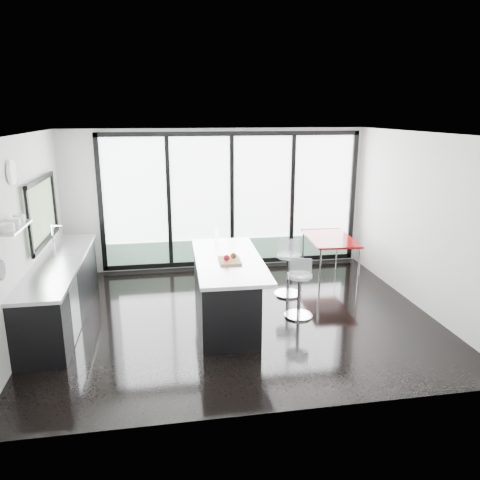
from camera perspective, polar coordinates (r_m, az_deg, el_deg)
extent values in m
cube|color=black|center=(7.46, -0.38, -9.20)|extent=(6.00, 5.00, 0.00)
cube|color=white|center=(6.79, -0.42, 12.84)|extent=(6.00, 5.00, 0.00)
cube|color=silver|center=(9.41, -2.86, 4.93)|extent=(6.00, 0.00, 2.80)
cube|color=white|center=(9.42, -1.02, 4.96)|extent=(5.00, 0.02, 2.50)
cube|color=slate|center=(9.62, -0.96, -1.13)|extent=(5.00, 0.02, 0.44)
cube|color=black|center=(9.28, -8.66, 4.63)|extent=(0.08, 0.04, 2.50)
cube|color=black|center=(9.39, -0.98, 4.91)|extent=(0.08, 0.04, 2.50)
cube|color=black|center=(9.65, 6.40, 5.11)|extent=(0.08, 0.04, 2.50)
cube|color=silver|center=(4.65, 4.61, -6.06)|extent=(6.00, 0.00, 2.80)
cube|color=silver|center=(7.16, -24.80, 0.21)|extent=(0.00, 5.00, 2.80)
cube|color=#5E7554|center=(7.97, -23.16, 3.27)|extent=(0.02, 1.60, 0.90)
cube|color=#AAADAF|center=(6.26, -25.93, 1.36)|extent=(0.25, 0.80, 0.03)
cylinder|color=white|center=(6.71, -26.10, 7.41)|extent=(0.04, 0.30, 0.30)
cylinder|color=black|center=(6.01, -27.14, -3.29)|extent=(0.03, 0.24, 0.24)
cube|color=silver|center=(8.03, 21.26, 2.08)|extent=(0.00, 5.00, 2.80)
cube|color=black|center=(7.74, -20.94, -5.83)|extent=(0.65, 3.20, 0.87)
cube|color=#AAADAF|center=(7.59, -21.27, -2.59)|extent=(0.69, 3.24, 0.05)
cube|color=#AAADAF|center=(8.06, -20.60, -1.51)|extent=(0.45, 0.48, 0.06)
cylinder|color=silver|center=(8.03, -21.81, 0.12)|extent=(0.02, 0.02, 0.44)
cube|color=#AAADAF|center=(7.00, -19.52, -8.07)|extent=(0.03, 0.60, 0.80)
cube|color=black|center=(7.22, -2.05, -6.13)|extent=(0.85, 2.32, 0.91)
cube|color=#AAADAF|center=(7.07, -1.41, -2.47)|extent=(1.06, 2.39, 0.05)
cube|color=tan|center=(6.91, -1.26, -2.54)|extent=(0.32, 0.43, 0.03)
sphere|color=#9D0419|center=(6.83, -1.65, -2.19)|extent=(0.10, 0.10, 0.09)
sphere|color=#5E3014|center=(6.95, -0.80, -1.92)|extent=(0.09, 0.09, 0.09)
cylinder|color=silver|center=(7.76, -2.86, 0.45)|extent=(0.08, 0.08, 0.29)
cylinder|color=silver|center=(7.35, 7.20, -6.71)|extent=(0.57, 0.57, 0.70)
cylinder|color=silver|center=(8.18, 5.88, -4.20)|extent=(0.58, 0.58, 0.75)
cube|color=maroon|center=(9.27, 10.81, -1.96)|extent=(0.92, 1.49, 0.77)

